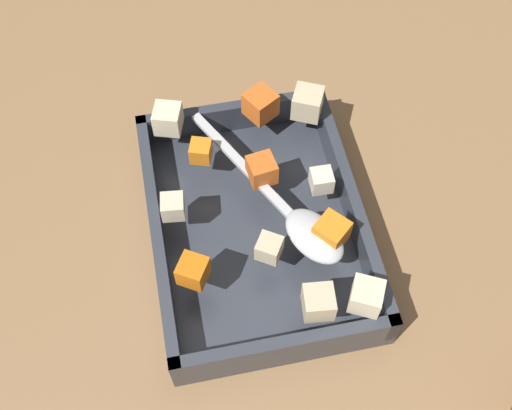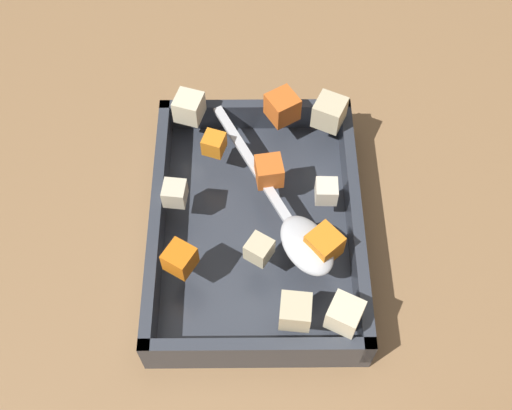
{
  "view_description": "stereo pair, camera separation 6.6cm",
  "coord_description": "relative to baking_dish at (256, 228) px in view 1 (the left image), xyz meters",
  "views": [
    {
      "loc": [
        -0.33,
        0.08,
        0.63
      ],
      "look_at": [
        0.01,
        0.01,
        0.06
      ],
      "focal_mm": 44.7,
      "sensor_mm": 36.0,
      "label": 1
    },
    {
      "loc": [
        -0.33,
        0.02,
        0.63
      ],
      "look_at": [
        0.01,
        0.01,
        0.06
      ],
      "focal_mm": 44.7,
      "sensor_mm": 36.0,
      "label": 2
    }
  ],
  "objects": [
    {
      "name": "potato_chunk_under_handle",
      "position": [
        -0.05,
        -0.0,
        0.05
      ],
      "size": [
        0.03,
        0.03,
        0.02
      ],
      "primitive_type": "cube",
      "rotation": [
        0.0,
        0.0,
        5.72
      ],
      "color": "beige",
      "rests_on": "baking_dish"
    },
    {
      "name": "carrot_chunk_corner_sw",
      "position": [
        0.08,
        0.05,
        0.05
      ],
      "size": [
        0.03,
        0.03,
        0.02
      ],
      "primitive_type": "cube",
      "rotation": [
        0.0,
        0.0,
        4.39
      ],
      "color": "orange",
      "rests_on": "baking_dish"
    },
    {
      "name": "baking_dish",
      "position": [
        0.0,
        0.0,
        0.0
      ],
      "size": [
        0.3,
        0.22,
        0.05
      ],
      "color": "#333842",
      "rests_on": "ground_plane"
    },
    {
      "name": "carrot_chunk_far_right",
      "position": [
        -0.05,
        -0.07,
        0.05
      ],
      "size": [
        0.04,
        0.04,
        0.03
      ],
      "primitive_type": "cube",
      "rotation": [
        0.0,
        0.0,
        2.29
      ],
      "color": "orange",
      "rests_on": "baking_dish"
    },
    {
      "name": "carrot_chunk_near_left",
      "position": [
        0.13,
        -0.03,
        0.05
      ],
      "size": [
        0.04,
        0.04,
        0.03
      ],
      "primitive_type": "cube",
      "rotation": [
        0.0,
        0.0,
        2.11
      ],
      "color": "orange",
      "rests_on": "baking_dish"
    },
    {
      "name": "potato_chunk_center",
      "position": [
        -0.12,
        -0.04,
        0.05
      ],
      "size": [
        0.03,
        0.03,
        0.03
      ],
      "primitive_type": "cube",
      "rotation": [
        0.0,
        0.0,
        1.46
      ],
      "color": "beige",
      "rests_on": "baking_dish"
    },
    {
      "name": "carrot_chunk_mid_left",
      "position": [
        -0.06,
        0.08,
        0.05
      ],
      "size": [
        0.04,
        0.04,
        0.03
      ],
      "primitive_type": "cube",
      "rotation": [
        0.0,
        0.0,
        1.03
      ],
      "color": "orange",
      "rests_on": "baking_dish"
    },
    {
      "name": "potato_chunk_near_right",
      "position": [
        0.13,
        0.08,
        0.05
      ],
      "size": [
        0.04,
        0.04,
        0.03
      ],
      "primitive_type": "cube",
      "rotation": [
        0.0,
        0.0,
        4.4
      ],
      "color": "beige",
      "rests_on": "baking_dish"
    },
    {
      "name": "serving_spoon",
      "position": [
        -0.04,
        -0.04,
        0.05
      ],
      "size": [
        0.23,
        0.14,
        0.02
      ],
      "rotation": [
        0.0,
        0.0,
        0.47
      ],
      "color": "silver",
      "rests_on": "baking_dish"
    },
    {
      "name": "potato_chunk_back_center",
      "position": [
        -0.12,
        -0.08,
        0.05
      ],
      "size": [
        0.04,
        0.04,
        0.03
      ],
      "primitive_type": "cube",
      "rotation": [
        0.0,
        0.0,
        1.1
      ],
      "color": "beige",
      "rests_on": "baking_dish"
    },
    {
      "name": "parsnip_chunk_rim_edge",
      "position": [
        0.02,
        -0.07,
        0.05
      ],
      "size": [
        0.02,
        0.02,
        0.02
      ],
      "primitive_type": "cube",
      "rotation": [
        0.0,
        0.0,
        4.69
      ],
      "color": "silver",
      "rests_on": "baking_dish"
    },
    {
      "name": "potato_chunk_mid_right",
      "position": [
        0.12,
        -0.08,
        0.05
      ],
      "size": [
        0.04,
        0.04,
        0.03
      ],
      "primitive_type": "cube",
      "rotation": [
        0.0,
        0.0,
        5.83
      ],
      "color": "beige",
      "rests_on": "baking_dish"
    },
    {
      "name": "ground_plane",
      "position": [
        -0.01,
        -0.01,
        -0.02
      ],
      "size": [
        4.0,
        4.0,
        0.0
      ],
      "primitive_type": "plane",
      "color": "#936D47"
    },
    {
      "name": "parsnip_chunk_corner_nw",
      "position": [
        0.01,
        0.08,
        0.05
      ],
      "size": [
        0.03,
        0.03,
        0.02
      ],
      "primitive_type": "cube",
      "rotation": [
        0.0,
        0.0,
        1.45
      ],
      "color": "beige",
      "rests_on": "baking_dish"
    },
    {
      "name": "carrot_chunk_heap_top",
      "position": [
        0.04,
        -0.02,
        0.05
      ],
      "size": [
        0.03,
        0.03,
        0.03
      ],
      "primitive_type": "cube",
      "rotation": [
        0.0,
        0.0,
        1.72
      ],
      "color": "orange",
      "rests_on": "baking_dish"
    }
  ]
}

